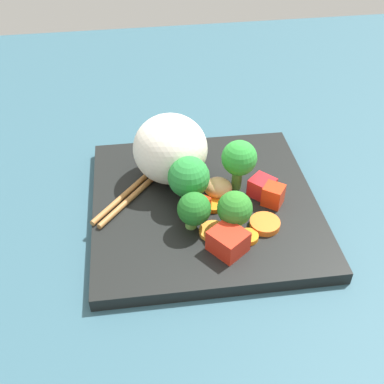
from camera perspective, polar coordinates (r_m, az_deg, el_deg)
name	(u,v)px	position (r cm, az deg, el deg)	size (l,w,h in cm)	color
ground_plane	(204,217)	(53.87, 1.47, -2.96)	(110.00, 110.00, 2.00)	#2E5463
square_plate	(204,205)	(52.70, 1.50, -1.58)	(24.31, 24.31, 1.48)	black
rice_mound	(170,149)	(53.14, -2.61, 5.18)	(8.32, 8.21, 7.82)	white
broccoli_floret_0	(188,176)	(50.20, -0.43, 1.90)	(4.45, 4.45, 5.71)	#7CAD52
broccoli_floret_1	(239,159)	(51.92, 5.66, 3.94)	(3.90, 3.90, 5.95)	#5D933B
broccoli_floret_2	(194,210)	(47.23, 0.24, -2.12)	(3.41, 3.41, 4.45)	#76BE51
broccoli_floret_3	(235,210)	(47.28, 5.13, -2.14)	(3.55, 3.55, 4.60)	#61A847
carrot_slice_0	(214,205)	(51.25, 2.59, -1.54)	(2.29, 2.29, 0.55)	orange
carrot_slice_1	(248,237)	(48.04, 6.75, -5.34)	(2.04, 2.04, 0.54)	orange
carrot_slice_2	(232,206)	(51.12, 4.84, -1.63)	(2.69, 2.69, 0.76)	orange
carrot_slice_3	(215,231)	(48.39, 2.76, -4.69)	(2.86, 2.86, 0.46)	orange
carrot_slice_4	(265,224)	(49.49, 8.71, -3.79)	(3.13, 3.13, 0.69)	orange
pepper_chunk_0	(261,185)	(53.08, 8.26, 0.84)	(2.45, 2.37, 2.11)	red
pepper_chunk_1	(273,195)	(51.78, 9.69, -0.38)	(2.05, 1.97, 2.31)	red
pepper_chunk_2	(228,241)	(46.17, 4.34, -5.89)	(3.01, 3.22, 2.33)	red
pepper_chunk_4	(197,207)	(49.83, 0.59, -1.77)	(2.26, 2.09, 2.07)	red
chicken_piece_0	(218,188)	(52.26, 3.14, 0.51)	(3.11, 2.90, 2.08)	tan
chopstick_pair	(153,174)	(55.48, -4.72, 2.16)	(16.28, 14.24, 0.62)	#A16C38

